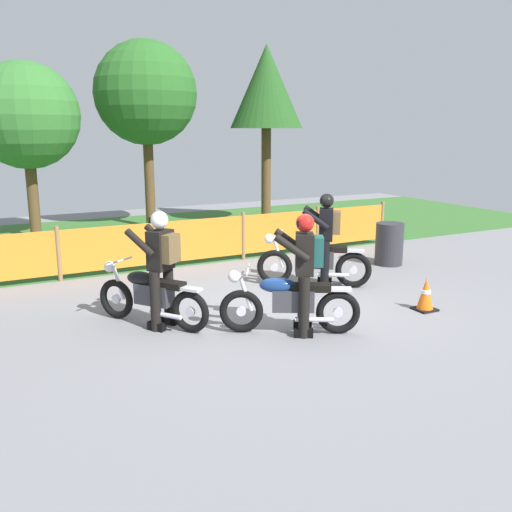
{
  "coord_description": "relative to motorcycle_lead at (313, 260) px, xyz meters",
  "views": [
    {
      "loc": [
        -4.32,
        -7.43,
        2.81
      ],
      "look_at": [
        -0.46,
        -0.04,
        0.9
      ],
      "focal_mm": 39.26,
      "sensor_mm": 36.0,
      "label": 1
    }
  ],
  "objects": [
    {
      "name": "tree_leftmost",
      "position": [
        -3.91,
        7.1,
        2.62
      ],
      "size": [
        2.64,
        2.64,
        4.44
      ],
      "color": "brown",
      "rests_on": "ground"
    },
    {
      "name": "rider_trailing",
      "position": [
        -3.1,
        -0.82,
        0.48
      ],
      "size": [
        0.72,
        0.78,
        1.69
      ],
      "rotation": [
        0.0,
        0.0,
        2.19
      ],
      "color": "black",
      "rests_on": "ground"
    },
    {
      "name": "ground",
      "position": [
        -1.14,
        -0.8,
        -0.49
      ],
      "size": [
        24.0,
        24.0,
        0.02
      ],
      "primitive_type": "cube",
      "color": "gray"
    },
    {
      "name": "rider_lead",
      "position": [
        0.18,
        -0.13,
        0.48
      ],
      "size": [
        0.78,
        0.73,
        1.69
      ],
      "rotation": [
        0.0,
        0.0,
        2.52
      ],
      "color": "black",
      "rests_on": "ground"
    },
    {
      "name": "motorcycle_lead",
      "position": [
        0.0,
        0.0,
        0.0
      ],
      "size": [
        1.75,
        1.3,
        0.98
      ],
      "rotation": [
        0.0,
        0.0,
        2.52
      ],
      "color": "black",
      "rests_on": "ground"
    },
    {
      "name": "tree_near_left",
      "position": [
        -0.73,
        7.43,
        3.26
      ],
      "size": [
        2.85,
        2.85,
        5.18
      ],
      "color": "brown",
      "rests_on": "ground"
    },
    {
      "name": "traffic_cone",
      "position": [
        0.81,
        -1.99,
        -0.22
      ],
      "size": [
        0.32,
        0.32,
        0.53
      ],
      "color": "black",
      "rests_on": "ground"
    },
    {
      "name": "grass_verge",
      "position": [
        -1.14,
        6.08,
        -0.47
      ],
      "size": [
        24.0,
        7.19,
        0.01
      ],
      "primitive_type": "cube",
      "color": "#386B2D",
      "rests_on": "ground"
    },
    {
      "name": "tree_near_right",
      "position": [
        2.47,
        6.31,
        3.43
      ],
      "size": [
        2.08,
        2.08,
        5.12
      ],
      "color": "brown",
      "rests_on": "ground"
    },
    {
      "name": "motorcycle_trailing",
      "position": [
        -3.22,
        -0.65,
        -0.03
      ],
      "size": [
        1.21,
        1.63,
        0.91
      ],
      "rotation": [
        0.0,
        0.0,
        2.19
      ],
      "color": "black",
      "rests_on": "ground"
    },
    {
      "name": "motorcycle_third",
      "position": [
        -1.62,
        -1.86,
        -0.02
      ],
      "size": [
        1.76,
        1.08,
        0.93
      ],
      "rotation": [
        0.0,
        0.0,
        2.62
      ],
      "color": "black",
      "rests_on": "ground"
    },
    {
      "name": "barrier_fence",
      "position": [
        -1.14,
        2.48,
        0.06
      ],
      "size": [
        9.68,
        0.08,
        1.05
      ],
      "color": "olive",
      "rests_on": "ground"
    },
    {
      "name": "spare_drum",
      "position": [
        2.33,
        0.65,
        -0.04
      ],
      "size": [
        0.58,
        0.58,
        0.88
      ],
      "primitive_type": "cylinder",
      "color": "#2D2D33",
      "rests_on": "ground"
    },
    {
      "name": "rider_third",
      "position": [
        -1.43,
        -1.96,
        0.48
      ],
      "size": [
        0.79,
        0.71,
        1.69
      ],
      "rotation": [
        0.0,
        0.0,
        2.62
      ],
      "color": "black",
      "rests_on": "ground"
    }
  ]
}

